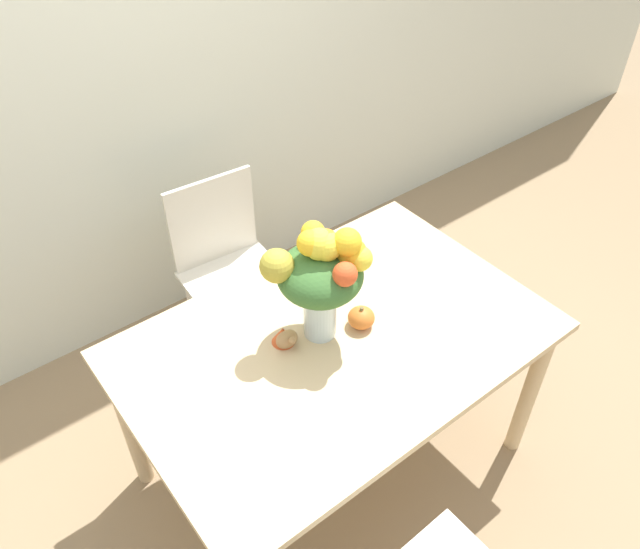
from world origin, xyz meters
TOP-DOWN VIEW (x-y plane):
  - ground_plane at (0.00, 0.00)m, footprint 12.00×12.00m
  - wall_back at (0.00, 1.26)m, footprint 8.00×0.06m
  - dining_table at (0.00, 0.00)m, footprint 1.39×0.92m
  - flower_vase at (-0.03, 0.05)m, footprint 0.31×0.28m
  - pumpkin at (0.10, -0.01)m, footprint 0.09×0.09m
  - turkey_figurine at (-0.15, 0.08)m, footprint 0.08×0.10m
  - dining_chair_near_window at (0.05, 0.79)m, footprint 0.45×0.45m

SIDE VIEW (x-z plane):
  - ground_plane at x=0.00m, z-range 0.00..0.00m
  - dining_chair_near_window at x=0.05m, z-range 0.02..0.88m
  - dining_table at x=0.00m, z-range 0.28..1.01m
  - turkey_figurine at x=-0.15m, z-range 0.73..0.80m
  - pumpkin at x=0.10m, z-range 0.73..0.81m
  - flower_vase at x=-0.03m, z-range 0.78..1.21m
  - wall_back at x=0.00m, z-range 0.00..2.70m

